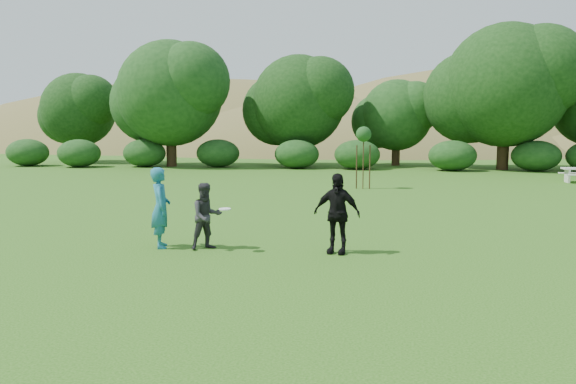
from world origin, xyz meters
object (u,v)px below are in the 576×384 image
(player_black, at_px, (337,213))
(sapling, at_px, (364,136))
(player_grey, at_px, (206,216))
(player_teal, at_px, (161,208))

(player_black, height_order, sapling, sapling)
(player_grey, relative_size, sapling, 0.54)
(player_grey, distance_m, sapling, 14.06)
(sapling, bearing_deg, player_teal, -106.31)
(player_teal, height_order, player_grey, player_teal)
(sapling, bearing_deg, player_black, -89.62)
(player_teal, bearing_deg, sapling, -40.91)
(player_black, bearing_deg, sapling, 101.73)
(player_teal, xyz_separation_m, player_grey, (1.10, 0.03, -0.17))
(player_grey, bearing_deg, player_teal, 142.16)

